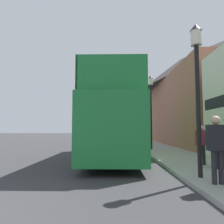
% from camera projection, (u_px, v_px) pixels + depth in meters
% --- Properties ---
extents(ground_plane, '(144.00, 144.00, 0.00)m').
position_uv_depth(ground_plane, '(77.00, 143.00, 23.84)').
color(ground_plane, '#333335').
extents(sidewalk, '(2.96, 108.00, 0.14)m').
position_uv_depth(sidewalk, '(150.00, 145.00, 20.83)').
color(sidewalk, '#999993').
rests_on(sidewalk, ground_plane).
extents(brick_terrace_rear, '(6.00, 24.36, 9.70)m').
position_uv_depth(brick_terrace_rear, '(183.00, 100.00, 24.96)').
color(brick_terrace_rear, '#9E664C').
rests_on(brick_terrace_rear, ground_plane).
extents(tour_bus, '(2.68, 10.29, 4.06)m').
position_uv_depth(tour_bus, '(114.00, 124.00, 12.04)').
color(tour_bus, '#1E7A38').
rests_on(tour_bus, ground_plane).
extents(parked_car_ahead_of_bus, '(1.97, 3.98, 1.45)m').
position_uv_depth(parked_car_ahead_of_bus, '(122.00, 138.00, 20.18)').
color(parked_car_ahead_of_bus, navy).
rests_on(parked_car_ahead_of_bus, ground_plane).
extents(pedestrian_second, '(0.45, 0.25, 1.72)m').
position_uv_depth(pedestrian_second, '(217.00, 143.00, 5.53)').
color(pedestrian_second, '#232328').
rests_on(pedestrian_second, sidewalk).
extents(pedestrian_third, '(0.40, 0.22, 1.54)m').
position_uv_depth(pedestrian_third, '(202.00, 141.00, 8.52)').
color(pedestrian_third, '#232328').
rests_on(pedestrian_third, sidewalk).
extents(lamp_post_nearest, '(0.35, 0.35, 4.56)m').
position_uv_depth(lamp_post_nearest, '(198.00, 69.00, 6.49)').
color(lamp_post_nearest, black).
rests_on(lamp_post_nearest, sidewalk).
extents(lamp_post_second, '(0.35, 0.35, 5.22)m').
position_uv_depth(lamp_post_second, '(151.00, 99.00, 15.42)').
color(lamp_post_second, black).
rests_on(lamp_post_second, sidewalk).
extents(lamp_post_third, '(0.35, 0.35, 4.40)m').
position_uv_depth(lamp_post_third, '(137.00, 114.00, 24.27)').
color(lamp_post_third, black).
rests_on(lamp_post_third, sidewalk).
extents(litter_bin, '(0.48, 0.48, 0.98)m').
position_uv_depth(litter_bin, '(219.00, 153.00, 7.73)').
color(litter_bin, black).
rests_on(litter_bin, sidewalk).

